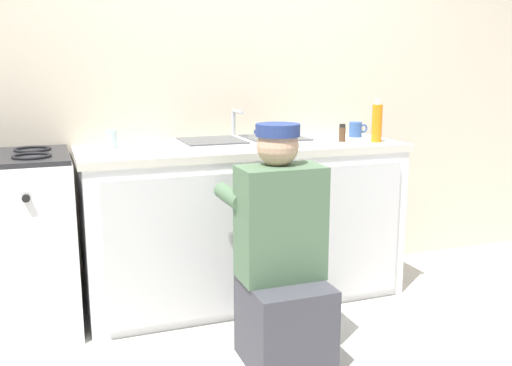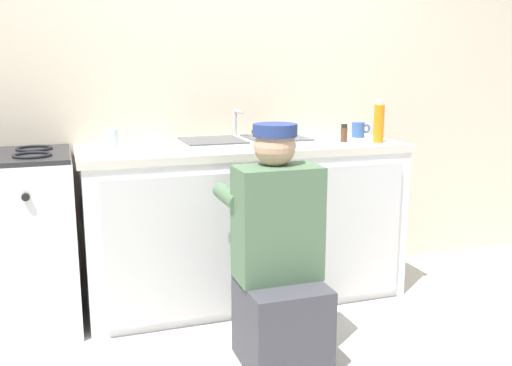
{
  "view_description": "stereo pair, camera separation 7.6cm",
  "coord_description": "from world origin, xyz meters",
  "px_view_note": "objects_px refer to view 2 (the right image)",
  "views": [
    {
      "loc": [
        -1.05,
        -2.74,
        1.36
      ],
      "look_at": [
        0.0,
        0.1,
        0.73
      ],
      "focal_mm": 40.0,
      "sensor_mm": 36.0,
      "label": 1
    },
    {
      "loc": [
        -0.97,
        -2.77,
        1.36
      ],
      "look_at": [
        0.0,
        0.1,
        0.73
      ],
      "focal_mm": 40.0,
      "sensor_mm": 36.0,
      "label": 2
    }
  ],
  "objects_px": {
    "spice_bottle_pepper": "(344,133)",
    "sink_double_basin": "(245,141)",
    "soap_bottle_orange": "(379,123)",
    "plumber_person": "(279,266)",
    "stove_range": "(10,242)",
    "water_glass": "(113,138)",
    "coffee_mug": "(358,130)"
  },
  "relations": [
    {
      "from": "stove_range",
      "to": "plumber_person",
      "type": "relative_size",
      "value": 0.85
    },
    {
      "from": "spice_bottle_pepper",
      "to": "water_glass",
      "type": "xyz_separation_m",
      "value": [
        -1.31,
        0.2,
        -0.0
      ]
    },
    {
      "from": "spice_bottle_pepper",
      "to": "water_glass",
      "type": "height_order",
      "value": "spice_bottle_pepper"
    },
    {
      "from": "stove_range",
      "to": "soap_bottle_orange",
      "type": "height_order",
      "value": "soap_bottle_orange"
    },
    {
      "from": "spice_bottle_pepper",
      "to": "coffee_mug",
      "type": "xyz_separation_m",
      "value": [
        0.19,
        0.17,
        -0.0
      ]
    },
    {
      "from": "stove_range",
      "to": "spice_bottle_pepper",
      "type": "bearing_deg",
      "value": -1.98
    },
    {
      "from": "water_glass",
      "to": "coffee_mug",
      "type": "bearing_deg",
      "value": -1.14
    },
    {
      "from": "plumber_person",
      "to": "soap_bottle_orange",
      "type": "xyz_separation_m",
      "value": [
        0.86,
        0.61,
        0.57
      ]
    },
    {
      "from": "plumber_person",
      "to": "spice_bottle_pepper",
      "type": "distance_m",
      "value": 1.1
    },
    {
      "from": "spice_bottle_pepper",
      "to": "soap_bottle_orange",
      "type": "height_order",
      "value": "soap_bottle_orange"
    },
    {
      "from": "spice_bottle_pepper",
      "to": "coffee_mug",
      "type": "distance_m",
      "value": 0.25
    },
    {
      "from": "soap_bottle_orange",
      "to": "water_glass",
      "type": "distance_m",
      "value": 1.52
    },
    {
      "from": "water_glass",
      "to": "coffee_mug",
      "type": "height_order",
      "value": "water_glass"
    },
    {
      "from": "sink_double_basin",
      "to": "spice_bottle_pepper",
      "type": "xyz_separation_m",
      "value": [
        0.59,
        -0.07,
        0.03
      ]
    },
    {
      "from": "soap_bottle_orange",
      "to": "coffee_mug",
      "type": "bearing_deg",
      "value": 87.75
    },
    {
      "from": "spice_bottle_pepper",
      "to": "sink_double_basin",
      "type": "bearing_deg",
      "value": 173.6
    },
    {
      "from": "soap_bottle_orange",
      "to": "coffee_mug",
      "type": "distance_m",
      "value": 0.27
    },
    {
      "from": "spice_bottle_pepper",
      "to": "water_glass",
      "type": "relative_size",
      "value": 1.05
    },
    {
      "from": "sink_double_basin",
      "to": "coffee_mug",
      "type": "relative_size",
      "value": 6.35
    },
    {
      "from": "plumber_person",
      "to": "spice_bottle_pepper",
      "type": "bearing_deg",
      "value": 46.12
    },
    {
      "from": "water_glass",
      "to": "spice_bottle_pepper",
      "type": "bearing_deg",
      "value": -8.51
    },
    {
      "from": "sink_double_basin",
      "to": "plumber_person",
      "type": "xyz_separation_m",
      "value": [
        -0.08,
        -0.77,
        -0.47
      ]
    },
    {
      "from": "plumber_person",
      "to": "coffee_mug",
      "type": "height_order",
      "value": "plumber_person"
    },
    {
      "from": "sink_double_basin",
      "to": "soap_bottle_orange",
      "type": "distance_m",
      "value": 0.79
    },
    {
      "from": "stove_range",
      "to": "soap_bottle_orange",
      "type": "relative_size",
      "value": 3.75
    },
    {
      "from": "soap_bottle_orange",
      "to": "spice_bottle_pepper",
      "type": "bearing_deg",
      "value": 153.04
    },
    {
      "from": "plumber_person",
      "to": "stove_range",
      "type": "bearing_deg",
      "value": 147.08
    },
    {
      "from": "plumber_person",
      "to": "spice_bottle_pepper",
      "type": "relative_size",
      "value": 10.52
    },
    {
      "from": "spice_bottle_pepper",
      "to": "water_glass",
      "type": "distance_m",
      "value": 1.33
    },
    {
      "from": "water_glass",
      "to": "sink_double_basin",
      "type": "bearing_deg",
      "value": -10.24
    },
    {
      "from": "sink_double_basin",
      "to": "water_glass",
      "type": "distance_m",
      "value": 0.73
    },
    {
      "from": "spice_bottle_pepper",
      "to": "coffee_mug",
      "type": "bearing_deg",
      "value": 41.53
    }
  ]
}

